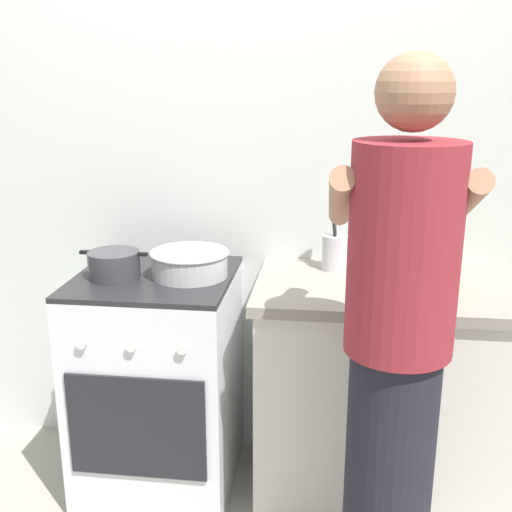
{
  "coord_description": "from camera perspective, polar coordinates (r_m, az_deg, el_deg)",
  "views": [
    {
      "loc": [
        0.32,
        -2.06,
        1.64
      ],
      "look_at": [
        0.05,
        0.12,
        1.0
      ],
      "focal_mm": 43.59,
      "sensor_mm": 36.0,
      "label": 1
    }
  ],
  "objects": [
    {
      "name": "person",
      "position": [
        1.83,
        12.71,
        -9.46
      ],
      "size": [
        0.41,
        0.5,
        1.7
      ],
      "color": "black",
      "rests_on": "ground"
    },
    {
      "name": "ground",
      "position": [
        2.65,
        -1.5,
        -21.95
      ],
      "size": [
        6.0,
        6.0,
        0.0
      ],
      "primitive_type": "plane",
      "color": "gray"
    },
    {
      "name": "back_wall",
      "position": [
        2.59,
        4.37,
        7.54
      ],
      "size": [
        3.2,
        0.1,
        2.5
      ],
      "color": "silver",
      "rests_on": "ground"
    },
    {
      "name": "stove_range",
      "position": [
        2.6,
        -8.89,
        -11.25
      ],
      "size": [
        0.6,
        0.62,
        0.9
      ],
      "color": "silver",
      "rests_on": "ground"
    },
    {
      "name": "pot",
      "position": [
        2.41,
        -12.89,
        -0.78
      ],
      "size": [
        0.26,
        0.2,
        0.1
      ],
      "color": "#38383D",
      "rests_on": "stove_range"
    },
    {
      "name": "mixing_bowl",
      "position": [
        2.38,
        -6.11,
        -0.59
      ],
      "size": [
        0.3,
        0.3,
        0.1
      ],
      "color": "#B7B7BC",
      "rests_on": "stove_range"
    },
    {
      "name": "spice_bottle",
      "position": [
        2.31,
        14.17,
        -1.86
      ],
      "size": [
        0.04,
        0.04,
        0.09
      ],
      "color": "silver",
      "rests_on": "countertop"
    },
    {
      "name": "countertop",
      "position": [
        2.52,
        11.71,
        -12.26
      ],
      "size": [
        1.0,
        0.6,
        0.9
      ],
      "color": "silver",
      "rests_on": "ground"
    },
    {
      "name": "oil_bottle",
      "position": [
        2.31,
        17.15,
        -0.87
      ],
      "size": [
        0.07,
        0.07,
        0.22
      ],
      "color": "gold",
      "rests_on": "countertop"
    },
    {
      "name": "utensil_crock",
      "position": [
        2.46,
        7.27,
        0.95
      ],
      "size": [
        0.1,
        0.1,
        0.32
      ],
      "color": "silver",
      "rests_on": "countertop"
    }
  ]
}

